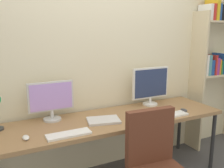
{
  "coord_description": "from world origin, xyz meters",
  "views": [
    {
      "loc": [
        -1.13,
        -1.63,
        1.65
      ],
      "look_at": [
        0.0,
        0.65,
        1.09
      ],
      "focal_mm": 40.21,
      "sensor_mm": 36.0,
      "label": 1
    }
  ],
  "objects_px": {
    "monitor_right": "(151,85)",
    "laptop_closed": "(103,120)",
    "monitor_left": "(51,99)",
    "keyboard_left": "(69,134)",
    "bookshelf": "(216,58)",
    "keyboard_right": "(171,115)",
    "mouse_right_side": "(184,110)",
    "mouse_left_side": "(26,138)",
    "desk": "(114,122)"
  },
  "relations": [
    {
      "from": "monitor_right",
      "to": "laptop_closed",
      "type": "bearing_deg",
      "value": -160.27
    },
    {
      "from": "monitor_left",
      "to": "monitor_right",
      "type": "height_order",
      "value": "monitor_right"
    },
    {
      "from": "monitor_left",
      "to": "laptop_closed",
      "type": "relative_size",
      "value": 1.42
    },
    {
      "from": "laptop_closed",
      "to": "keyboard_left",
      "type": "bearing_deg",
      "value": -143.83
    },
    {
      "from": "monitor_left",
      "to": "laptop_closed",
      "type": "bearing_deg",
      "value": -30.71
    },
    {
      "from": "bookshelf",
      "to": "keyboard_left",
      "type": "height_order",
      "value": "bookshelf"
    },
    {
      "from": "keyboard_left",
      "to": "keyboard_right",
      "type": "height_order",
      "value": "same"
    },
    {
      "from": "bookshelf",
      "to": "keyboard_left",
      "type": "bearing_deg",
      "value": -168.46
    },
    {
      "from": "monitor_left",
      "to": "keyboard_right",
      "type": "height_order",
      "value": "monitor_left"
    },
    {
      "from": "monitor_left",
      "to": "mouse_right_side",
      "type": "height_order",
      "value": "monitor_left"
    },
    {
      "from": "mouse_left_side",
      "to": "laptop_closed",
      "type": "bearing_deg",
      "value": 7.01
    },
    {
      "from": "bookshelf",
      "to": "keyboard_right",
      "type": "bearing_deg",
      "value": -157.9
    },
    {
      "from": "keyboard_right",
      "to": "mouse_right_side",
      "type": "relative_size",
      "value": 4.01
    },
    {
      "from": "keyboard_left",
      "to": "mouse_right_side",
      "type": "bearing_deg",
      "value": 2.38
    },
    {
      "from": "monitor_right",
      "to": "mouse_right_side",
      "type": "distance_m",
      "value": 0.49
    },
    {
      "from": "mouse_right_side",
      "to": "laptop_closed",
      "type": "xyz_separation_m",
      "value": [
        -0.94,
        0.12,
        -0.0
      ]
    },
    {
      "from": "monitor_right",
      "to": "mouse_right_side",
      "type": "xyz_separation_m",
      "value": [
        0.19,
        -0.39,
        -0.23
      ]
    },
    {
      "from": "mouse_left_side",
      "to": "mouse_right_side",
      "type": "distance_m",
      "value": 1.7
    },
    {
      "from": "desk",
      "to": "keyboard_right",
      "type": "height_order",
      "value": "keyboard_right"
    },
    {
      "from": "laptop_closed",
      "to": "keyboard_right",
      "type": "bearing_deg",
      "value": -0.53
    },
    {
      "from": "bookshelf",
      "to": "keyboard_right",
      "type": "xyz_separation_m",
      "value": [
        -1.13,
        -0.46,
        -0.51
      ]
    },
    {
      "from": "laptop_closed",
      "to": "mouse_left_side",
      "type": "bearing_deg",
      "value": -159.73
    },
    {
      "from": "bookshelf",
      "to": "monitor_right",
      "type": "relative_size",
      "value": 4.12
    },
    {
      "from": "keyboard_left",
      "to": "desk",
      "type": "bearing_deg",
      "value": 22.33
    },
    {
      "from": "desk",
      "to": "monitor_right",
      "type": "relative_size",
      "value": 4.92
    },
    {
      "from": "bookshelf",
      "to": "mouse_left_side",
      "type": "relative_size",
      "value": 21.14
    },
    {
      "from": "desk",
      "to": "bookshelf",
      "type": "distance_m",
      "value": 1.8
    },
    {
      "from": "monitor_right",
      "to": "mouse_left_side",
      "type": "xyz_separation_m",
      "value": [
        -1.51,
        -0.36,
        -0.23
      ]
    },
    {
      "from": "bookshelf",
      "to": "keyboard_right",
      "type": "height_order",
      "value": "bookshelf"
    },
    {
      "from": "keyboard_right",
      "to": "mouse_left_side",
      "type": "relative_size",
      "value": 4.01
    },
    {
      "from": "monitor_right",
      "to": "laptop_closed",
      "type": "height_order",
      "value": "monitor_right"
    },
    {
      "from": "laptop_closed",
      "to": "monitor_right",
      "type": "bearing_deg",
      "value": 33.0
    },
    {
      "from": "mouse_right_side",
      "to": "desk",
      "type": "bearing_deg",
      "value": 167.61
    },
    {
      "from": "monitor_left",
      "to": "laptop_closed",
      "type": "height_order",
      "value": "monitor_left"
    },
    {
      "from": "monitor_right",
      "to": "keyboard_right",
      "type": "distance_m",
      "value": 0.5
    },
    {
      "from": "keyboard_left",
      "to": "mouse_right_side",
      "type": "height_order",
      "value": "mouse_right_side"
    },
    {
      "from": "desk",
      "to": "mouse_left_side",
      "type": "distance_m",
      "value": 0.92
    },
    {
      "from": "monitor_right",
      "to": "keyboard_right",
      "type": "relative_size",
      "value": 1.28
    },
    {
      "from": "bookshelf",
      "to": "monitor_left",
      "type": "bearing_deg",
      "value": -179.55
    },
    {
      "from": "keyboard_left",
      "to": "laptop_closed",
      "type": "height_order",
      "value": "laptop_closed"
    },
    {
      "from": "keyboard_right",
      "to": "laptop_closed",
      "type": "bearing_deg",
      "value": 166.2
    },
    {
      "from": "monitor_left",
      "to": "mouse_right_side",
      "type": "xyz_separation_m",
      "value": [
        1.39,
        -0.39,
        -0.2
      ]
    },
    {
      "from": "desk",
      "to": "bookshelf",
      "type": "height_order",
      "value": "bookshelf"
    },
    {
      "from": "desk",
      "to": "mouse_right_side",
      "type": "relative_size",
      "value": 25.26
    },
    {
      "from": "monitor_right",
      "to": "mouse_left_side",
      "type": "relative_size",
      "value": 5.13
    },
    {
      "from": "monitor_right",
      "to": "desk",
      "type": "bearing_deg",
      "value": -160.51
    },
    {
      "from": "monitor_right",
      "to": "keyboard_left",
      "type": "height_order",
      "value": "monitor_right"
    },
    {
      "from": "laptop_closed",
      "to": "mouse_right_side",
      "type": "bearing_deg",
      "value": 6.12
    },
    {
      "from": "desk",
      "to": "monitor_left",
      "type": "bearing_deg",
      "value": 160.52
    },
    {
      "from": "desk",
      "to": "laptop_closed",
      "type": "relative_size",
      "value": 7.58
    }
  ]
}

